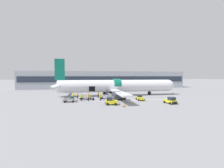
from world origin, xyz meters
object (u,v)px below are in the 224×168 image
baggage_cart_empty (70,100)px  ground_crew_marshal (77,95)px  ground_crew_driver (98,95)px  baggage_tug_rear (140,98)px  baggage_tug_lead (111,101)px  baggage_tug_mid (171,101)px  suitcase_on_tarmac_upright (93,99)px  ground_crew_supervisor (88,97)px  baggage_cart_loading (86,97)px  airplane (115,86)px  ground_crew_helper (81,97)px  baggage_cart_queued (106,97)px  ground_crew_loader_b (73,96)px  ground_crew_loader_a (100,97)px

baggage_cart_empty → ground_crew_marshal: bearing=74.0°
ground_crew_driver → baggage_tug_rear: bearing=-32.1°
ground_crew_driver → baggage_tug_lead: bearing=-81.0°
baggage_tug_mid → baggage_cart_empty: baggage_tug_mid is taller
baggage_tug_lead → suitcase_on_tarmac_upright: 7.27m
baggage_tug_lead → baggage_tug_rear: baggage_tug_lead is taller
baggage_tug_lead → ground_crew_supervisor: bearing=129.5°
baggage_cart_loading → baggage_cart_empty: size_ratio=1.13×
baggage_tug_mid → baggage_cart_loading: (-17.68, 9.43, -0.08)m
airplane → ground_crew_driver: (-5.46, -3.49, -2.02)m
baggage_tug_rear → baggage_cart_empty: bearing=178.7°
ground_crew_driver → ground_crew_helper: (-4.42, -4.65, 0.06)m
baggage_tug_lead → ground_crew_helper: ground_crew_helper is taller
baggage_tug_rear → baggage_cart_queued: size_ratio=0.77×
baggage_tug_mid → baggage_tug_rear: 7.36m
baggage_tug_mid → ground_crew_loader_b: (-20.84, 9.81, 0.26)m
baggage_tug_lead → baggage_cart_empty: size_ratio=0.81×
baggage_tug_rear → ground_crew_marshal: size_ratio=2.02×
ground_crew_driver → baggage_cart_queued: bearing=-53.9°
ground_crew_loader_b → baggage_cart_queued: bearing=-4.4°
airplane → ground_crew_loader_b: bearing=-155.6°
ground_crew_helper → airplane: bearing=39.5°
ground_crew_marshal → baggage_tug_lead: bearing=-54.4°
ground_crew_supervisor → ground_crew_marshal: ground_crew_supervisor is taller
baggage_cart_empty → airplane: bearing=36.3°
baggage_tug_lead → baggage_cart_loading: (-5.05, 8.17, -0.13)m
airplane → ground_crew_supervisor: (-8.26, -8.56, -1.88)m
ground_crew_driver → baggage_cart_empty: bearing=-141.0°
baggage_cart_queued → ground_crew_supervisor: ground_crew_supervisor is taller
baggage_cart_loading → ground_crew_helper: ground_crew_helper is taller
baggage_tug_mid → ground_crew_helper: bearing=159.2°
baggage_tug_rear → baggage_cart_empty: 16.66m
ground_crew_helper → ground_crew_marshal: bearing=104.7°
baggage_tug_lead → baggage_tug_mid: 12.70m
ground_crew_loader_b → ground_crew_supervisor: bearing=-39.9°
baggage_tug_lead → baggage_tug_mid: bearing=-5.7°
airplane → baggage_tug_lead: bearing=-105.2°
baggage_tug_rear → ground_crew_loader_b: ground_crew_loader_b is taller
ground_crew_driver → suitcase_on_tarmac_upright: ground_crew_driver is taller
ground_crew_loader_a → suitcase_on_tarmac_upright: bearing=154.7°
ground_crew_driver → ground_crew_helper: 6.41m
baggage_tug_lead → suitcase_on_tarmac_upright: (-3.27, 6.48, -0.41)m
ground_crew_loader_b → baggage_cart_empty: bearing=-97.3°
baggage_tug_lead → ground_crew_supervisor: ground_crew_supervisor is taller
ground_crew_supervisor → baggage_cart_loading: bearing=101.9°
baggage_tug_lead → ground_crew_loader_a: size_ratio=1.66×
baggage_tug_lead → baggage_tug_rear: 9.13m
baggage_cart_empty → suitcase_on_tarmac_upright: size_ratio=5.17×
baggage_cart_queued → ground_crew_marshal: bearing=164.0°
baggage_tug_mid → baggage_cart_loading: size_ratio=0.75×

